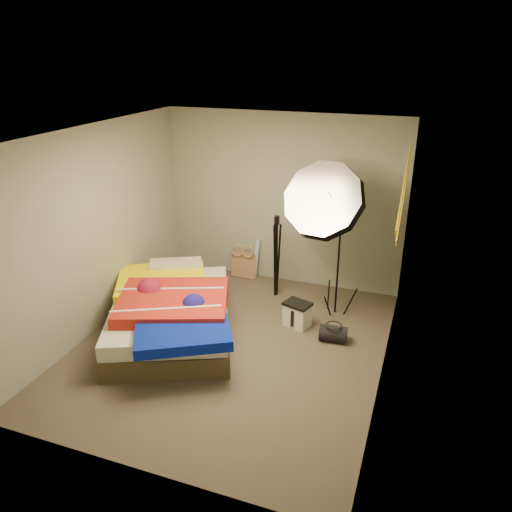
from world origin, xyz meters
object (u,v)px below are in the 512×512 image
at_px(wrapping_roll, 256,259).
at_px(photo_umbrella, 325,202).
at_px(bed, 172,312).
at_px(camera_case, 297,315).
at_px(duffel_bag, 333,334).
at_px(tote_bag, 245,264).
at_px(camera_tripod, 276,251).

distance_m(wrapping_roll, photo_umbrella, 1.86).
bearing_deg(photo_umbrella, bed, -145.22).
bearing_deg(bed, camera_case, 25.84).
bearing_deg(wrapping_roll, photo_umbrella, -32.40).
bearing_deg(duffel_bag, bed, -170.24).
bearing_deg(photo_umbrella, tote_bag, 151.31).
xyz_separation_m(duffel_bag, photo_umbrella, (-0.31, 0.62, 1.44)).
relative_size(camera_case, camera_tripod, 0.26).
distance_m(camera_case, duffel_bag, 0.54).
xyz_separation_m(camera_case, photo_umbrella, (0.19, 0.43, 1.39)).
bearing_deg(photo_umbrella, duffel_bag, -63.11).
bearing_deg(wrapping_roll, camera_case, -50.03).
xyz_separation_m(photo_umbrella, camera_tripod, (-0.71, 0.30, -0.86)).
relative_size(tote_bag, camera_tripod, 0.33).
xyz_separation_m(tote_bag, camera_case, (1.17, -1.17, -0.05)).
distance_m(photo_umbrella, camera_tripod, 1.16).
relative_size(tote_bag, bed, 0.16).
distance_m(tote_bag, wrapping_roll, 0.22).
relative_size(wrapping_roll, camera_case, 2.03).
xyz_separation_m(camera_case, camera_tripod, (-0.52, 0.73, 0.53)).
bearing_deg(bed, camera_tripod, 57.72).
xyz_separation_m(wrapping_roll, camera_case, (0.98, -1.17, -0.16)).
xyz_separation_m(tote_bag, photo_umbrella, (1.36, -0.74, 1.35)).
bearing_deg(tote_bag, bed, -93.60).
xyz_separation_m(wrapping_roll, photo_umbrella, (1.17, -0.74, 1.23)).
bearing_deg(bed, photo_umbrella, 34.78).
height_order(tote_bag, camera_tripod, camera_tripod).
relative_size(tote_bag, photo_umbrella, 0.18).
relative_size(camera_case, bed, 0.13).
bearing_deg(camera_tripod, photo_umbrella, -23.16).
height_order(wrapping_roll, camera_case, wrapping_roll).
distance_m(tote_bag, camera_tripod, 0.92).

